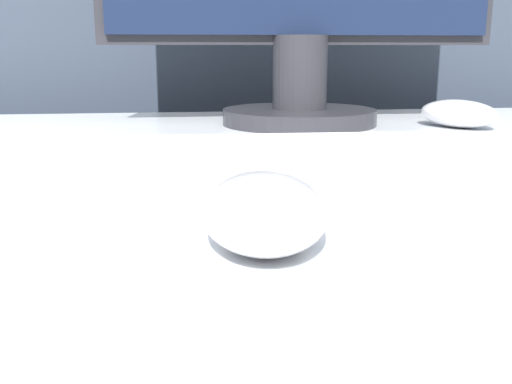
# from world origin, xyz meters

# --- Properties ---
(partition_panel) EXTENTS (5.00, 0.03, 1.40)m
(partition_panel) POSITION_xyz_m (0.00, 0.58, 0.70)
(partition_panel) COLOR #333D4C
(partition_panel) RESTS_ON ground_plane
(computer_mouse_near) EXTENTS (0.07, 0.11, 0.03)m
(computer_mouse_near) POSITION_xyz_m (-0.06, -0.21, 0.74)
(computer_mouse_near) COLOR silver
(computer_mouse_near) RESTS_ON desk
(keyboard) EXTENTS (0.42, 0.15, 0.02)m
(keyboard) POSITION_xyz_m (-0.07, -0.04, 0.73)
(keyboard) COLOR silver
(keyboard) RESTS_ON desk
(computer_mouse_far) EXTENTS (0.11, 0.12, 0.03)m
(computer_mouse_far) POSITION_xyz_m (0.25, 0.22, 0.74)
(computer_mouse_far) COLOR silver
(computer_mouse_far) RESTS_ON desk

